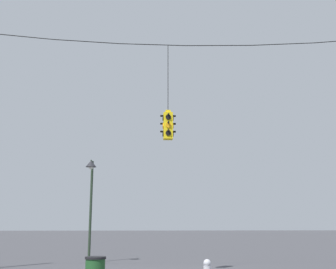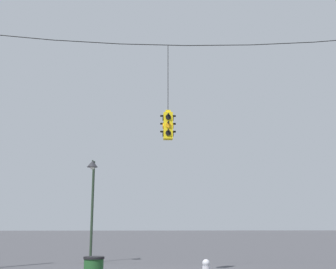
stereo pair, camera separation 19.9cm
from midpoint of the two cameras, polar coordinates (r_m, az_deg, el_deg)
span_wire at (r=16.74m, az=-1.62°, el=12.64°), size 17.96×0.03×0.59m
traffic_light_near_right_pole at (r=15.66m, az=0.36°, el=1.28°), size 0.58×0.58×3.73m
street_lamp at (r=20.24m, az=-9.93°, el=-6.60°), size 0.51×0.87×4.72m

